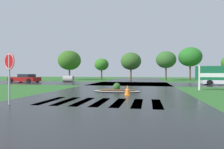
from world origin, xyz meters
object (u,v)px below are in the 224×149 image
car_blue_compact (221,80)px  car_dark_suv (25,78)px  stop_sign (9,66)px  drainage_pipe_stack (68,79)px  estate_billboard (213,74)px  median_island (117,90)px  traffic_cone (127,90)px

car_blue_compact → car_dark_suv: car_blue_compact is taller
stop_sign → drainage_pipe_stack: size_ratio=1.47×
stop_sign → estate_billboard: stop_sign is taller
median_island → car_dark_suv: bearing=144.8°
stop_sign → estate_billboard: (11.38, 9.14, -0.40)m
stop_sign → car_dark_suv: bearing=144.1°
car_blue_compact → traffic_cone: bearing=-123.9°
stop_sign → traffic_cone: size_ratio=3.58×
stop_sign → median_island: bearing=80.4°
stop_sign → drainage_pipe_stack: stop_sign is taller
median_island → drainage_pipe_stack: 16.71m
estate_billboard → median_island: 8.04m
drainage_pipe_stack → car_blue_compact: bearing=-9.3°
car_dark_suv → median_island: bearing=150.5°
car_blue_compact → drainage_pipe_stack: car_blue_compact is taller
stop_sign → car_blue_compact: size_ratio=0.52×
estate_billboard → stop_sign: bearing=44.5°
stop_sign → drainage_pipe_stack: 21.09m
estate_billboard → median_island: (-7.56, -2.45, -1.20)m
median_island → car_dark_suv: size_ratio=0.75×
car_dark_suv → drainage_pipe_stack: car_dark_suv is taller
median_island → drainage_pipe_stack: bearing=126.2°
car_blue_compact → traffic_cone: car_blue_compact is taller
stop_sign → traffic_cone: (4.86, 4.63, -1.42)m
median_island → car_dark_suv: car_dark_suv is taller
estate_billboard → median_island: estate_billboard is taller
car_blue_compact → traffic_cone: 15.64m
median_island → stop_sign: bearing=-119.7°
car_dark_suv → drainage_pipe_stack: (5.98, 2.28, -0.09)m
drainage_pipe_stack → traffic_cone: bearing=-54.9°
car_blue_compact → car_dark_suv: 26.74m
stop_sign → estate_billboard: bearing=58.9°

